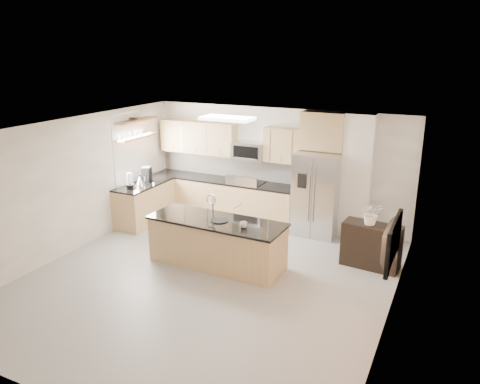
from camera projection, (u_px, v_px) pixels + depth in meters
The scene contains 27 objects.
floor at pixel (207, 280), 8.09m from camera, with size 6.50×6.50×0.00m, color #9E9C97.
ceiling at pixel (204, 131), 7.32m from camera, with size 6.00×6.50×0.02m, color white.
wall_back at pixel (277, 166), 10.51m from camera, with size 6.00×0.02×2.60m, color white.
wall_front at pixel (52, 301), 4.91m from camera, with size 6.00×0.02×2.60m, color white.
wall_left at pixel (69, 187), 8.95m from camera, with size 0.02×6.50×2.60m, color white.
wall_right at pixel (394, 240), 6.47m from camera, with size 0.02×6.50×2.60m, color white.
back_counter at pixel (223, 198), 10.98m from camera, with size 3.55×0.66×1.44m.
left_counter at pixel (144, 203), 10.65m from camera, with size 0.66×1.50×0.92m.
range at pixel (247, 201), 10.71m from camera, with size 0.76×0.64×1.14m.
upper_cabinets at pixel (222, 139), 10.75m from camera, with size 3.50×0.33×0.75m.
microwave at pixel (249, 151), 10.48m from camera, with size 0.76×0.40×0.40m.
refrigerator at pixel (317, 194), 9.86m from camera, with size 0.92×0.78×1.78m.
partition_column at pixel (357, 177), 9.62m from camera, with size 0.60×0.30×2.60m, color white.
window at pixel (130, 151), 10.43m from camera, with size 0.04×1.15×1.65m.
shelf_lower at pixel (137, 137), 10.37m from camera, with size 0.30×1.20×0.04m, color brown.
shelf_upper at pixel (136, 120), 10.26m from camera, with size 0.30×1.20×0.04m, color brown.
ceiling_fixture at pixel (227, 118), 8.88m from camera, with size 1.00×0.50×0.06m, color white.
island at pixel (217, 242), 8.55m from camera, with size 2.55×0.99×1.30m.
credenza at pixel (371, 246), 8.47m from camera, with size 1.03×0.43×0.82m, color black.
cup at pixel (243, 225), 8.05m from camera, with size 0.13×0.13×0.10m, color silver.
platter at pixel (219, 220), 8.38m from camera, with size 0.32×0.32×0.02m, color black.
blender at pixel (130, 182), 10.07m from camera, with size 0.15×0.15×0.36m.
kettle at pixel (140, 181), 10.32m from camera, with size 0.21×0.21×0.26m.
coffee_maker at pixel (147, 175), 10.63m from camera, with size 0.23×0.26×0.34m.
bowl at pixel (136, 118), 10.25m from camera, with size 0.34×0.34×0.08m, color #B8B8BA.
flower_vase at pixel (372, 208), 8.26m from camera, with size 0.56×0.49×0.63m, color white.
television at pixel (385, 241), 6.32m from camera, with size 1.08×0.14×0.62m, color black.
Camera 1 is at (3.67, -6.31, 3.85)m, focal length 35.00 mm.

